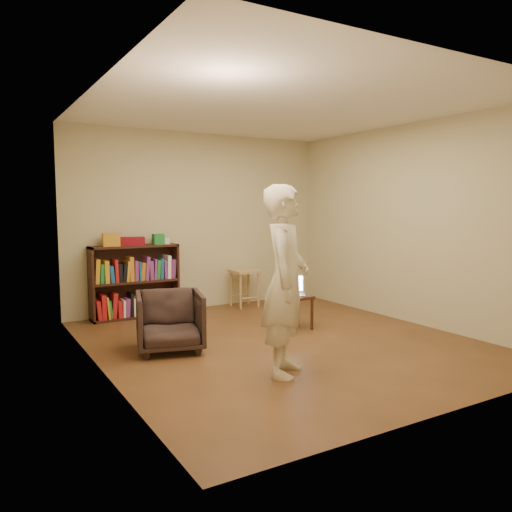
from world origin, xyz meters
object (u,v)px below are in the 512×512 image
bookshelf (135,286)px  side_table (292,301)px  stool (245,277)px  person (286,281)px  laptop (292,290)px  armchair (170,321)px

bookshelf → side_table: bookshelf is taller
stool → person: 3.12m
laptop → person: size_ratio=0.24×
side_table → person: 1.78m
laptop → armchair: bearing=-143.9°
bookshelf → side_table: bearing=-47.3°
stool → armchair: (-1.82, -1.63, -0.14)m
stool → laptop: laptop is taller
bookshelf → armchair: (-0.16, -1.77, -0.12)m
armchair → laptop: bearing=21.4°
bookshelf → stool: bookshelf is taller
bookshelf → armchair: size_ratio=1.72×
armchair → laptop: (1.69, 0.18, 0.16)m
bookshelf → stool: 1.67m
bookshelf → laptop: (1.53, -1.59, 0.04)m
armchair → person: (0.65, -1.23, 0.55)m
bookshelf → armchair: bookshelf is taller
side_table → stool: bearing=84.1°
side_table → bookshelf: bearing=132.7°
armchair → side_table: size_ratio=1.65×
armchair → person: bearing=-46.7°
laptop → person: 1.79m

